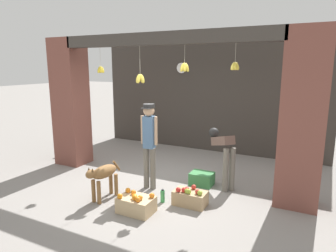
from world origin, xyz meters
name	(u,v)px	position (x,y,z in m)	size (l,w,h in m)	color
ground_plane	(159,184)	(0.00, 0.00, 0.00)	(60.00, 60.00, 0.00)	gray
shop_back_wall	(208,98)	(0.00, 2.89, 1.50)	(6.42, 0.12, 3.00)	#38332D
shop_pillar_left	(71,103)	(-2.56, 0.30, 1.50)	(0.70, 0.60, 3.00)	brown
shop_pillar_right	(303,120)	(2.56, 0.30, 1.50)	(0.70, 0.60, 3.00)	brown
storefront_awning	(161,40)	(0.00, 0.12, 2.85)	(4.52, 0.31, 0.98)	#3D3833
dog	(103,175)	(-0.56, -1.04, 0.46)	(0.30, 0.82, 0.68)	olive
shopkeeper	(149,139)	(-0.07, -0.24, 0.99)	(0.34, 0.28, 1.68)	#6B665B
worker_stooping	(223,150)	(1.18, 0.51, 0.74)	(0.68, 0.70, 1.11)	#6B665B
fruit_crate_oranges	(136,204)	(0.23, -1.20, 0.15)	(0.58, 0.39, 0.34)	tan
fruit_crate_apples	(190,197)	(0.92, -0.56, 0.14)	(0.57, 0.33, 0.33)	tan
produce_box_green	(202,179)	(0.79, 0.38, 0.13)	(0.45, 0.35, 0.26)	#387A42
water_bottle	(163,196)	(0.45, -0.67, 0.11)	(0.08, 0.08, 0.24)	#38934C
wall_clock	(182,68)	(-0.77, 2.82, 2.31)	(0.31, 0.03, 0.31)	black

